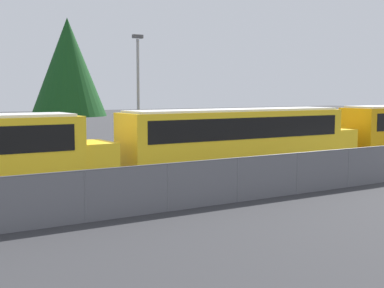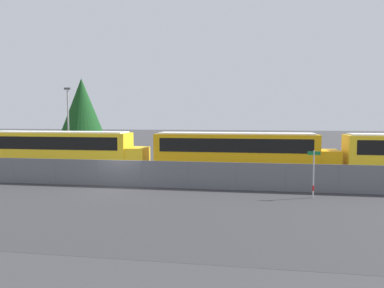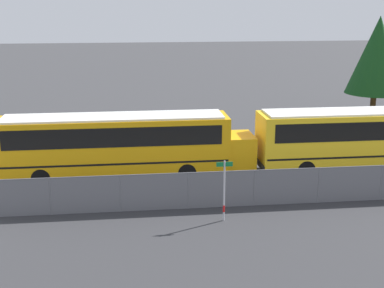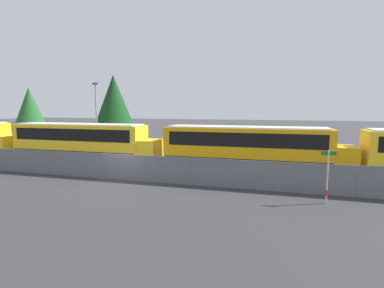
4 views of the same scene
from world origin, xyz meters
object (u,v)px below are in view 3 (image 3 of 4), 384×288
Objects in this scene: school_bus_5 at (371,135)px; tree_3 at (377,55)px; school_bus_4 at (120,141)px; street_sign at (224,189)px.

tree_3 is at bearing 64.42° from school_bus_5.
school_bus_5 is at bearing -115.58° from tree_3.
tree_3 reaches higher than school_bus_4.
school_bus_4 is 13.78m from school_bus_5.
street_sign is (-9.36, -6.20, -0.56)m from school_bus_5.
tree_3 reaches higher than street_sign.
school_bus_4 is 1.00× the size of school_bus_5.
school_bus_4 and school_bus_5 have the same top height.
school_bus_4 is 5.05× the size of street_sign.
street_sign is at bearing -146.51° from school_bus_5.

